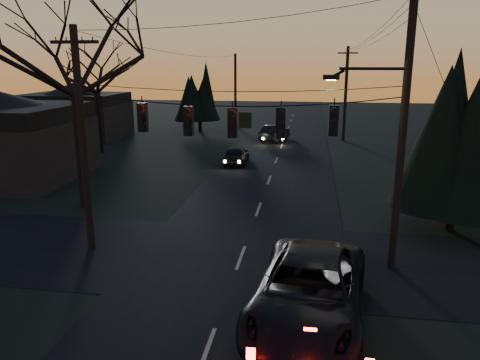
# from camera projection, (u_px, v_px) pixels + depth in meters

# --- Properties ---
(main_road) EXTENTS (8.00, 120.00, 0.02)m
(main_road) POSITION_uv_depth(u_px,v_px,m) (266.00, 188.00, 27.29)
(main_road) COLOR black
(main_road) RESTS_ON ground
(cross_road) EXTENTS (60.00, 7.00, 0.02)m
(cross_road) POSITION_uv_depth(u_px,v_px,m) (241.00, 258.00, 17.71)
(cross_road) COLOR black
(cross_road) RESTS_ON ground
(utility_pole_right) EXTENTS (5.00, 0.30, 10.00)m
(utility_pole_right) POSITION_uv_depth(u_px,v_px,m) (391.00, 267.00, 16.92)
(utility_pole_right) COLOR black
(utility_pole_right) RESTS_ON ground
(utility_pole_left) EXTENTS (1.80, 0.30, 8.50)m
(utility_pole_left) POSITION_uv_depth(u_px,v_px,m) (92.00, 249.00, 18.58)
(utility_pole_left) COLOR black
(utility_pole_left) RESTS_ON ground
(utility_pole_far_r) EXTENTS (1.80, 0.30, 8.50)m
(utility_pole_far_r) POSITION_uv_depth(u_px,v_px,m) (343.00, 140.00, 43.74)
(utility_pole_far_r) COLOR black
(utility_pole_far_r) RESTS_ON ground
(utility_pole_far_l) EXTENTS (0.30, 0.30, 8.00)m
(utility_pole_far_l) POSITION_uv_depth(u_px,v_px,m) (235.00, 126.00, 53.06)
(utility_pole_far_l) COLOR black
(utility_pole_far_l) RESTS_ON ground
(span_signal_assembly) EXTENTS (11.50, 0.44, 1.64)m
(span_signal_assembly) POSITION_uv_depth(u_px,v_px,m) (234.00, 121.00, 16.46)
(span_signal_assembly) COLOR black
(span_signal_assembly) RESTS_ON ground
(bare_tree_left) EXTENTS (10.57, 10.57, 11.15)m
(bare_tree_left) POSITION_uv_depth(u_px,v_px,m) (71.00, 49.00, 22.02)
(bare_tree_left) COLOR black
(bare_tree_left) RESTS_ON ground
(evergreen_right) EXTENTS (4.79, 4.79, 7.23)m
(evergreen_right) POSITION_uv_depth(u_px,v_px,m) (460.00, 136.00, 19.57)
(evergreen_right) COLOR black
(evergreen_right) RESTS_ON ground
(bare_tree_dist) EXTENTS (6.11, 6.11, 9.51)m
(bare_tree_dist) POSITION_uv_depth(u_px,v_px,m) (95.00, 69.00, 36.43)
(bare_tree_dist) COLOR black
(bare_tree_dist) RESTS_ON ground
(evergreen_dist) EXTENTS (3.90, 3.90, 6.59)m
(evergreen_dist) POSITION_uv_depth(u_px,v_px,m) (199.00, 94.00, 48.26)
(evergreen_dist) COLOR black
(evergreen_dist) RESTS_ON ground
(house_left_far) EXTENTS (9.00, 7.00, 5.20)m
(house_left_far) POSITION_uv_depth(u_px,v_px,m) (75.00, 110.00, 44.87)
(house_left_far) COLOR black
(house_left_far) RESTS_ON ground
(suv_near) EXTENTS (3.73, 6.84, 1.82)m
(suv_near) POSITION_uv_depth(u_px,v_px,m) (309.00, 291.00, 13.25)
(suv_near) COLOR black
(suv_near) RESTS_ON ground
(sedan_oncoming_a) EXTENTS (1.59, 3.90, 1.33)m
(sedan_oncoming_a) POSITION_uv_depth(u_px,v_px,m) (236.00, 155.00, 33.70)
(sedan_oncoming_a) COLOR black
(sedan_oncoming_a) RESTS_ON ground
(sedan_oncoming_b) EXTENTS (2.66, 4.75, 1.48)m
(sedan_oncoming_b) POSITION_uv_depth(u_px,v_px,m) (275.00, 133.00, 43.17)
(sedan_oncoming_b) COLOR black
(sedan_oncoming_b) RESTS_ON ground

